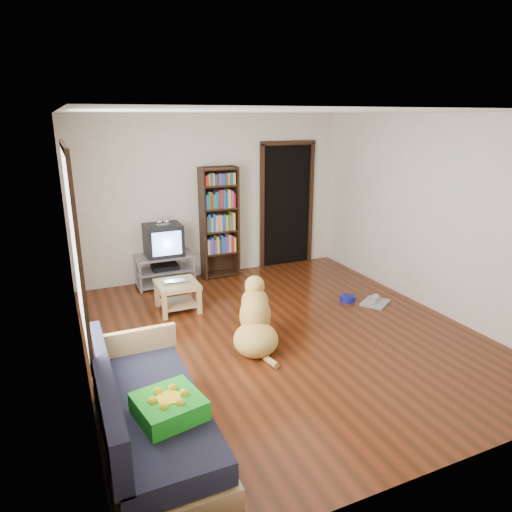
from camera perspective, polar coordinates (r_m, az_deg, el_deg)
name	(u,v)px	position (r m, az deg, el deg)	size (l,w,h in m)	color
ground	(281,333)	(5.69, 3.12, -9.64)	(5.00, 5.00, 0.00)	#55210E
ceiling	(285,112)	(5.09, 3.61, 17.54)	(5.00, 5.00, 0.00)	white
wall_back	(213,197)	(7.50, -5.44, 7.35)	(4.50, 4.50, 0.00)	silver
wall_front	(453,313)	(3.33, 23.43, -6.55)	(4.50, 4.50, 0.00)	silver
wall_left	(73,254)	(4.69, -21.93, 0.29)	(5.00, 5.00, 0.00)	silver
wall_right	(433,214)	(6.56, 21.21, 4.86)	(5.00, 5.00, 0.00)	silver
green_cushion	(169,407)	(3.61, -10.83, -17.99)	(0.46, 0.46, 0.15)	green
laptop	(177,282)	(6.24, -9.81, -3.26)	(0.34, 0.22, 0.03)	white
dog_bowl	(348,298)	(6.75, 11.39, -5.19)	(0.22, 0.22, 0.08)	navy
grey_rag	(375,303)	(6.74, 14.70, -5.66)	(0.40, 0.32, 0.03)	#9B9B9B
window	(75,246)	(4.16, -21.68, 1.14)	(0.03, 1.46, 1.70)	white
doorway	(287,202)	(8.04, 3.86, 6.72)	(1.03, 0.05, 2.19)	black
tv_stand	(165,269)	(7.29, -11.30, -1.57)	(0.90, 0.45, 0.50)	#99999E
crt_tv	(163,239)	(7.17, -11.55, 2.07)	(0.55, 0.52, 0.58)	black
bookshelf	(219,217)	(7.43, -4.62, 4.92)	(0.60, 0.30, 1.80)	black
sofa	(148,420)	(3.91, -13.31, -19.32)	(0.80, 1.80, 0.80)	tan
coffee_table	(177,291)	(6.32, -9.82, -4.31)	(0.55, 0.55, 0.40)	tan
dog	(255,323)	(5.27, -0.07, -8.33)	(0.68, 0.98, 0.81)	tan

